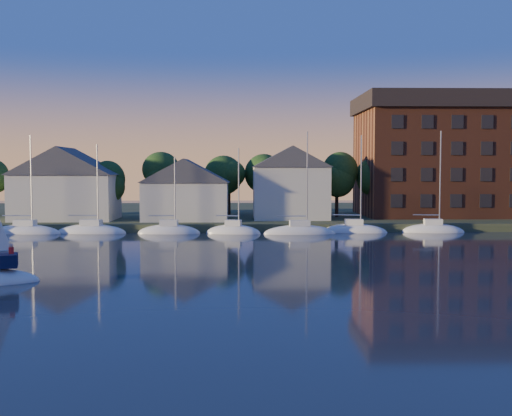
{
  "coord_description": "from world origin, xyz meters",
  "views": [
    {
      "loc": [
        1.14,
        -27.82,
        7.74
      ],
      "look_at": [
        2.39,
        22.0,
        4.71
      ],
      "focal_mm": 45.0,
      "sensor_mm": 36.0,
      "label": 1
    }
  ],
  "objects_px": {
    "clubhouse_west": "(66,183)",
    "clubhouse_centre": "(186,189)",
    "condo_block": "(465,155)",
    "clubhouse_east": "(291,182)"
  },
  "relations": [
    {
      "from": "clubhouse_east",
      "to": "condo_block",
      "type": "xyz_separation_m",
      "value": [
        26.0,
        5.95,
        3.79
      ]
    },
    {
      "from": "clubhouse_west",
      "to": "clubhouse_centre",
      "type": "height_order",
      "value": "clubhouse_west"
    },
    {
      "from": "clubhouse_east",
      "to": "condo_block",
      "type": "distance_m",
      "value": 26.94
    },
    {
      "from": "clubhouse_west",
      "to": "clubhouse_centre",
      "type": "bearing_deg",
      "value": -3.58
    },
    {
      "from": "clubhouse_centre",
      "to": "clubhouse_east",
      "type": "distance_m",
      "value": 14.17
    },
    {
      "from": "clubhouse_centre",
      "to": "condo_block",
      "type": "height_order",
      "value": "condo_block"
    },
    {
      "from": "clubhouse_west",
      "to": "condo_block",
      "type": "bearing_deg",
      "value": 7.07
    },
    {
      "from": "clubhouse_east",
      "to": "clubhouse_west",
      "type": "bearing_deg",
      "value": -178.09
    },
    {
      "from": "condo_block",
      "to": "clubhouse_west",
      "type": "bearing_deg",
      "value": -172.93
    },
    {
      "from": "clubhouse_west",
      "to": "condo_block",
      "type": "relative_size",
      "value": 0.44
    }
  ]
}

